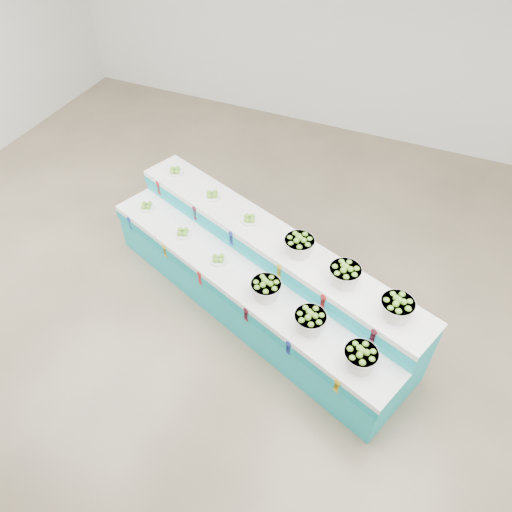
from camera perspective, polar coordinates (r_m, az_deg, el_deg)
name	(u,v)px	position (r m, az deg, el deg)	size (l,w,h in m)	color
ground	(198,311)	(6.36, -6.69, -6.27)	(10.00, 10.00, 0.00)	brown
back_wall	(333,15)	(9.11, 8.81, 25.79)	(10.00, 10.00, 0.00)	silver
display_stand	(256,277)	(6.00, 0.00, -2.43)	(4.26, 1.09, 1.02)	#1DB3BF
plate_lower_left	(147,206)	(6.75, -12.50, 5.70)	(0.21, 0.21, 0.09)	white
plate_lower_mid	(182,232)	(6.27, -8.47, 2.76)	(0.21, 0.21, 0.09)	white
plate_lower_right	(218,258)	(5.88, -4.36, -0.26)	(0.21, 0.21, 0.09)	white
basket_lower_left	(266,289)	(5.44, 1.16, -3.78)	(0.34, 0.34, 0.24)	silver
basket_lower_mid	(310,321)	(5.19, 6.24, -7.41)	(0.34, 0.34, 0.24)	silver
basket_lower_right	(360,357)	(5.00, 11.93, -11.34)	(0.34, 0.34, 0.24)	silver
plate_upper_left	(175,170)	(6.80, -9.32, 9.73)	(0.21, 0.21, 0.09)	white
plate_upper_mid	(212,194)	(6.32, -5.06, 7.10)	(0.21, 0.21, 0.09)	white
plate_upper_right	(250,218)	(5.93, -0.75, 4.36)	(0.21, 0.21, 0.09)	white
basket_upper_left	(299,245)	(5.50, 5.00, 1.25)	(0.34, 0.34, 0.24)	silver
basket_upper_mid	(345,274)	(5.25, 10.18, -2.08)	(0.34, 0.34, 0.24)	silver
basket_upper_right	(397,307)	(5.07, 15.91, -5.72)	(0.34, 0.34, 0.24)	silver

